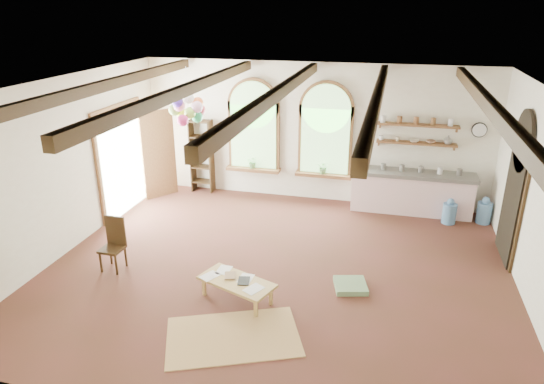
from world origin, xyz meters
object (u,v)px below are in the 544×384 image
(kitchen_counter, at_px, (411,192))
(coffee_table, at_px, (237,283))
(balloon_cluster, at_px, (188,109))
(side_chair, at_px, (114,255))

(kitchen_counter, bearing_deg, coffee_table, -122.30)
(balloon_cluster, bearing_deg, side_chair, -98.30)
(kitchen_counter, xyz_separation_m, coffee_table, (-2.70, -4.27, -0.17))
(kitchen_counter, distance_m, balloon_cluster, 5.20)
(kitchen_counter, bearing_deg, side_chair, -142.80)
(coffee_table, distance_m, side_chair, 2.43)
(side_chair, bearing_deg, coffee_table, -9.48)
(side_chair, height_order, balloon_cluster, balloon_cluster)
(side_chair, relative_size, balloon_cluster, 0.82)
(kitchen_counter, height_order, side_chair, side_chair)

